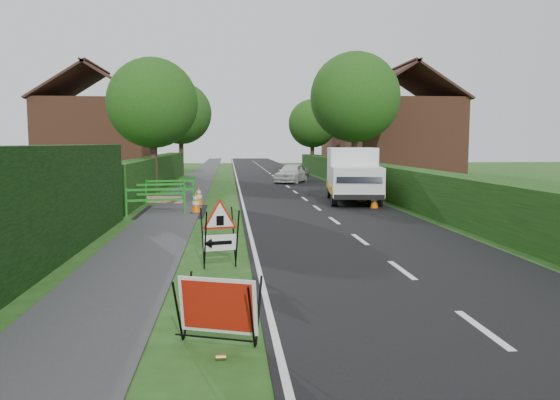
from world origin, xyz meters
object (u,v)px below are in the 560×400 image
red_rect_sign (218,307)px  works_van (353,173)px  hatchback_car (292,173)px  triangle_sign (218,228)px

red_rect_sign → works_van: bearing=91.0°
works_van → hatchback_car: size_ratio=1.44×
red_rect_sign → triangle_sign: (-0.07, 4.21, 0.34)m
red_rect_sign → triangle_sign: 4.23m
triangle_sign → works_van: size_ratio=0.23×
hatchback_car → works_van: bearing=-59.2°
red_rect_sign → works_van: size_ratio=0.21×
triangle_sign → works_van: bearing=52.4°
hatchback_car → red_rect_sign: bearing=-74.1°
red_rect_sign → hatchback_car: (4.22, 27.98, 0.14)m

